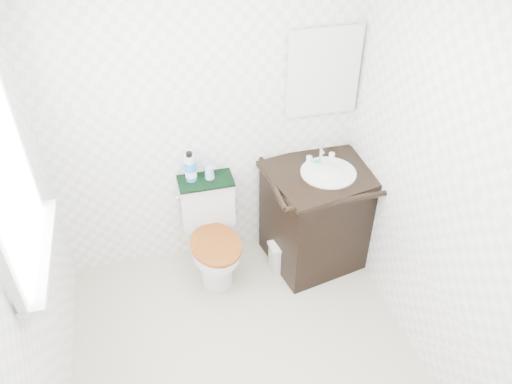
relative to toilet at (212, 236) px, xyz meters
name	(u,v)px	position (x,y,z in m)	size (l,w,h in m)	color
floor	(250,372)	(0.05, -0.97, -0.33)	(2.40, 2.40, 0.00)	#B8B294
wall_back	(206,118)	(0.05, 0.23, 0.87)	(2.40, 2.40, 0.00)	white
wall_left	(11,273)	(-1.05, -0.97, 0.87)	(2.40, 2.40, 0.00)	white
wall_right	(446,198)	(1.15, -0.97, 0.87)	(2.40, 2.40, 0.00)	white
window	(2,177)	(-1.02, -0.72, 1.22)	(0.02, 0.70, 0.90)	white
mirror	(323,72)	(0.87, 0.20, 1.12)	(0.50, 0.02, 0.60)	silver
toilet	(212,236)	(0.00, 0.00, 0.00)	(0.40, 0.63, 0.75)	silver
vanity	(319,213)	(0.82, -0.07, 0.10)	(0.86, 0.77, 0.92)	black
trash_bin	(281,256)	(0.50, -0.15, -0.20)	(0.18, 0.15, 0.26)	silver
towel	(206,181)	(0.00, 0.12, 0.42)	(0.39, 0.22, 0.02)	black
mouthwash_bottle	(190,167)	(-0.10, 0.15, 0.54)	(0.08, 0.08, 0.23)	blue
cup	(210,173)	(0.04, 0.14, 0.48)	(0.07, 0.07, 0.09)	#88B0DF
soap_bar	(317,162)	(0.81, 0.04, 0.50)	(0.08, 0.05, 0.02)	#1C8879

